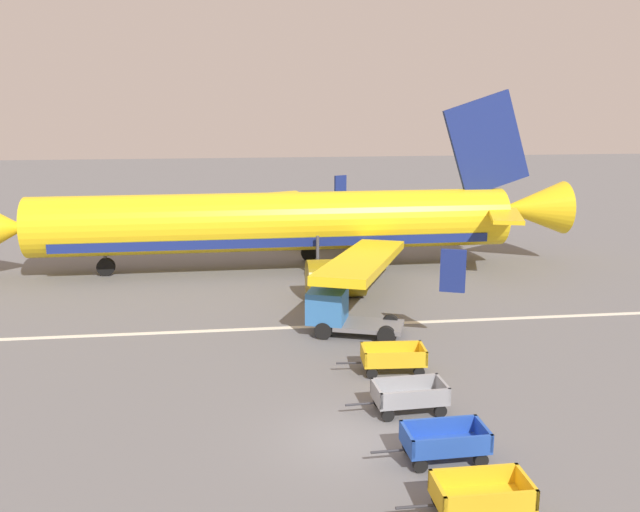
{
  "coord_description": "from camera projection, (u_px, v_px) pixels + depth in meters",
  "views": [
    {
      "loc": [
        -3.49,
        -19.75,
        10.69
      ],
      "look_at": [
        0.83,
        14.21,
        2.8
      ],
      "focal_mm": 38.15,
      "sensor_mm": 36.0,
      "label": 1
    }
  ],
  "objects": [
    {
      "name": "airplane",
      "position": [
        290.0,
        223.0,
        43.18
      ],
      "size": [
        37.53,
        30.3,
        11.34
      ],
      "color": "yellow",
      "rests_on": "ground"
    },
    {
      "name": "baggage_cart_second_in_row",
      "position": [
        481.0,
        496.0,
        17.72
      ],
      "size": [
        3.55,
        1.41,
        1.07
      ],
      "color": "gold",
      "rests_on": "ground"
    },
    {
      "name": "baggage_cart_far_end",
      "position": [
        393.0,
        358.0,
        27.17
      ],
      "size": [
        3.59,
        1.55,
        1.07
      ],
      "color": "gold",
      "rests_on": "ground"
    },
    {
      "name": "ground_plane",
      "position": [
        350.0,
        439.0,
        21.92
      ],
      "size": [
        220.0,
        220.0,
        0.0
      ],
      "primitive_type": "plane",
      "color": "slate"
    },
    {
      "name": "service_truck_beside_carts",
      "position": [
        338.0,
        311.0,
        31.57
      ],
      "size": [
        4.76,
        3.24,
        2.1
      ],
      "color": "slate",
      "rests_on": "ground"
    },
    {
      "name": "baggage_cart_fourth_in_row",
      "position": [
        409.0,
        396.0,
        23.71
      ],
      "size": [
        3.58,
        1.52,
        1.07
      ],
      "color": "gray",
      "rests_on": "ground"
    },
    {
      "name": "baggage_cart_third_in_row",
      "position": [
        445.0,
        442.0,
        20.53
      ],
      "size": [
        3.57,
        1.48,
        1.07
      ],
      "color": "#234CB2",
      "rests_on": "ground"
    },
    {
      "name": "apron_stripe",
      "position": [
        311.0,
        327.0,
        32.76
      ],
      "size": [
        120.0,
        0.36,
        0.01
      ],
      "primitive_type": "cube",
      "color": "silver",
      "rests_on": "ground"
    }
  ]
}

